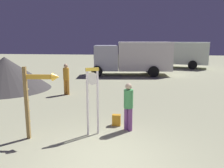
{
  "coord_description": "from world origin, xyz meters",
  "views": [
    {
      "loc": [
        0.74,
        -5.39,
        3.08
      ],
      "look_at": [
        -0.24,
        4.22,
        1.2
      ],
      "focal_mm": 37.43,
      "sensor_mm": 36.0,
      "label": 1
    }
  ],
  "objects_px": {
    "box_truck_near": "(134,57)",
    "box_truck_far": "(176,53)",
    "backpack": "(116,120)",
    "arrow_sign": "(38,91)",
    "standing_clock": "(92,95)",
    "person_distant": "(66,78)",
    "dome_tent": "(5,73)",
    "person_near_clock": "(128,104)"
  },
  "relations": [
    {
      "from": "arrow_sign",
      "to": "box_truck_far",
      "type": "distance_m",
      "value": 20.64
    },
    {
      "from": "box_truck_near",
      "to": "dome_tent",
      "type": "height_order",
      "value": "box_truck_near"
    },
    {
      "from": "person_near_clock",
      "to": "dome_tent",
      "type": "height_order",
      "value": "dome_tent"
    },
    {
      "from": "box_truck_far",
      "to": "dome_tent",
      "type": "bearing_deg",
      "value": -134.32
    },
    {
      "from": "standing_clock",
      "to": "arrow_sign",
      "type": "xyz_separation_m",
      "value": [
        -1.58,
        -0.51,
        0.19
      ]
    },
    {
      "from": "standing_clock",
      "to": "box_truck_near",
      "type": "height_order",
      "value": "box_truck_near"
    },
    {
      "from": "backpack",
      "to": "arrow_sign",
      "type": "bearing_deg",
      "value": -148.89
    },
    {
      "from": "box_truck_far",
      "to": "arrow_sign",
      "type": "bearing_deg",
      "value": -110.34
    },
    {
      "from": "standing_clock",
      "to": "person_distant",
      "type": "bearing_deg",
      "value": 114.97
    },
    {
      "from": "person_distant",
      "to": "dome_tent",
      "type": "relative_size",
      "value": 0.32
    },
    {
      "from": "arrow_sign",
      "to": "person_distant",
      "type": "relative_size",
      "value": 1.31
    },
    {
      "from": "standing_clock",
      "to": "dome_tent",
      "type": "bearing_deg",
      "value": 136.23
    },
    {
      "from": "person_near_clock",
      "to": "box_truck_near",
      "type": "bearing_deg",
      "value": 89.84
    },
    {
      "from": "person_distant",
      "to": "box_truck_far",
      "type": "relative_size",
      "value": 0.23
    },
    {
      "from": "standing_clock",
      "to": "backpack",
      "type": "xyz_separation_m",
      "value": [
        0.7,
        0.86,
        -1.13
      ]
    },
    {
      "from": "standing_clock",
      "to": "box_truck_near",
      "type": "distance_m",
      "value": 13.01
    },
    {
      "from": "person_distant",
      "to": "box_truck_near",
      "type": "xyz_separation_m",
      "value": [
        3.64,
        7.65,
        0.6
      ]
    },
    {
      "from": "person_near_clock",
      "to": "box_truck_near",
      "type": "height_order",
      "value": "box_truck_near"
    },
    {
      "from": "standing_clock",
      "to": "dome_tent",
      "type": "distance_m",
      "value": 9.16
    },
    {
      "from": "standing_clock",
      "to": "box_truck_far",
      "type": "xyz_separation_m",
      "value": [
        5.6,
        18.84,
        0.2
      ]
    },
    {
      "from": "arrow_sign",
      "to": "dome_tent",
      "type": "relative_size",
      "value": 0.42
    },
    {
      "from": "box_truck_far",
      "to": "dome_tent",
      "type": "distance_m",
      "value": 17.49
    },
    {
      "from": "arrow_sign",
      "to": "person_near_clock",
      "type": "height_order",
      "value": "arrow_sign"
    },
    {
      "from": "person_near_clock",
      "to": "backpack",
      "type": "height_order",
      "value": "person_near_clock"
    },
    {
      "from": "dome_tent",
      "to": "arrow_sign",
      "type": "bearing_deg",
      "value": -53.64
    },
    {
      "from": "backpack",
      "to": "box_truck_near",
      "type": "distance_m",
      "value": 12.18
    },
    {
      "from": "person_near_clock",
      "to": "backpack",
      "type": "xyz_separation_m",
      "value": [
        -0.44,
        0.41,
        -0.72
      ]
    },
    {
      "from": "box_truck_near",
      "to": "backpack",
      "type": "bearing_deg",
      "value": -92.23
    },
    {
      "from": "backpack",
      "to": "person_distant",
      "type": "height_order",
      "value": "person_distant"
    },
    {
      "from": "person_distant",
      "to": "standing_clock",
      "type": "bearing_deg",
      "value": -65.03
    },
    {
      "from": "arrow_sign",
      "to": "dome_tent",
      "type": "xyz_separation_m",
      "value": [
        -5.04,
        6.84,
        -0.52
      ]
    },
    {
      "from": "box_truck_near",
      "to": "standing_clock",
      "type": "bearing_deg",
      "value": -95.15
    },
    {
      "from": "box_truck_far",
      "to": "box_truck_near",
      "type": "bearing_deg",
      "value": -126.98
    },
    {
      "from": "backpack",
      "to": "person_distant",
      "type": "distance_m",
      "value": 5.51
    },
    {
      "from": "standing_clock",
      "to": "box_truck_far",
      "type": "relative_size",
      "value": 0.29
    },
    {
      "from": "arrow_sign",
      "to": "person_near_clock",
      "type": "bearing_deg",
      "value": 19.56
    },
    {
      "from": "box_truck_near",
      "to": "box_truck_far",
      "type": "height_order",
      "value": "box_truck_near"
    },
    {
      "from": "standing_clock",
      "to": "box_truck_near",
      "type": "relative_size",
      "value": 0.32
    },
    {
      "from": "backpack",
      "to": "box_truck_far",
      "type": "relative_size",
      "value": 0.05
    },
    {
      "from": "person_distant",
      "to": "box_truck_far",
      "type": "height_order",
      "value": "box_truck_far"
    },
    {
      "from": "box_truck_far",
      "to": "dome_tent",
      "type": "xyz_separation_m",
      "value": [
        -12.21,
        -12.51,
        -0.53
      ]
    },
    {
      "from": "backpack",
      "to": "person_near_clock",
      "type": "bearing_deg",
      "value": -43.19
    }
  ]
}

